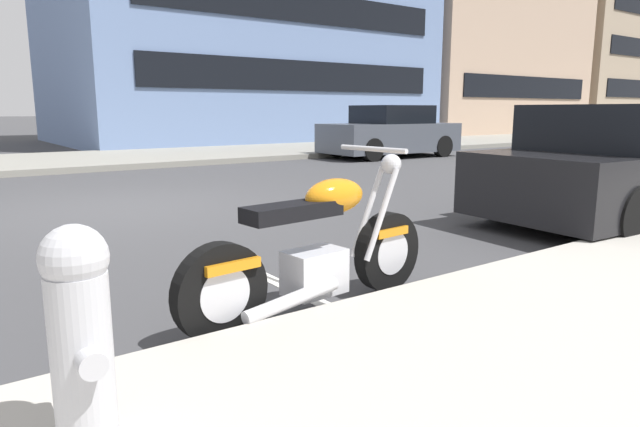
% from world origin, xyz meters
% --- Properties ---
extents(ground_plane, '(260.00, 260.00, 0.00)m').
position_xyz_m(ground_plane, '(0.00, 0.00, 0.00)').
color(ground_plane, '#3D3D3F').
extents(sidewalk_far_curb, '(120.00, 5.00, 0.14)m').
position_xyz_m(sidewalk_far_curb, '(12.00, 7.49, 0.07)').
color(sidewalk_far_curb, gray).
rests_on(sidewalk_far_curb, ground).
extents(parking_stall_stripe, '(0.12, 2.20, 0.01)m').
position_xyz_m(parking_stall_stripe, '(0.00, -4.39, 0.00)').
color(parking_stall_stripe, silver).
rests_on(parking_stall_stripe, ground).
extents(parked_motorcycle, '(2.05, 0.62, 1.10)m').
position_xyz_m(parked_motorcycle, '(-0.11, -4.87, 0.42)').
color(parked_motorcycle, black).
rests_on(parked_motorcycle, ground).
extents(parked_car_near_corner, '(4.45, 2.02, 1.41)m').
position_xyz_m(parked_car_near_corner, '(4.94, -4.48, 0.67)').
color(parked_car_near_corner, black).
rests_on(parked_car_near_corner, ground).
extents(car_opposite_curb, '(4.08, 1.98, 1.48)m').
position_xyz_m(car_opposite_curb, '(8.93, 4.18, 0.69)').
color(car_opposite_curb, '#4C515B').
rests_on(car_opposite_curb, ground).
extents(fire_hydrant, '(0.24, 0.36, 0.82)m').
position_xyz_m(fire_hydrant, '(-1.79, -5.73, 0.57)').
color(fire_hydrant, '#B7B7BC').
rests_on(fire_hydrant, sidewalk_near_curb).
extents(townhouse_behind_pole, '(14.97, 10.84, 11.84)m').
position_xyz_m(townhouse_behind_pole, '(9.70, 15.17, 5.92)').
color(townhouse_behind_pole, '#6B84B2').
rests_on(townhouse_behind_pole, ground).
extents(townhouse_corner_block, '(12.12, 10.58, 11.41)m').
position_xyz_m(townhouse_corner_block, '(23.81, 15.05, 5.70)').
color(townhouse_corner_block, tan).
rests_on(townhouse_corner_block, ground).
extents(townhouse_far_uphill, '(12.32, 10.72, 12.22)m').
position_xyz_m(townhouse_far_uphill, '(36.92, 15.11, 6.11)').
color(townhouse_far_uphill, tan).
rests_on(townhouse_far_uphill, ground).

